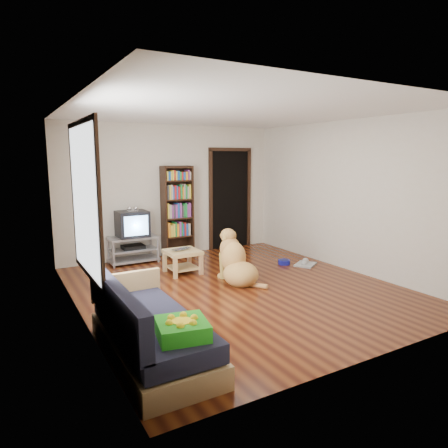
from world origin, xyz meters
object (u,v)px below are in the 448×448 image
laptop (183,250)px  dog_bowl (284,262)px  green_cushion (182,329)px  sofa (147,332)px  coffee_table (183,257)px  bookshelf (177,206)px  dog (236,263)px  crt_tv (132,223)px  grey_rag (305,264)px  tv_stand (133,248)px

laptop → dog_bowl: size_ratio=1.61×
green_cushion → laptop: green_cushion is taller
sofa → coffee_table: (1.49, 2.52, 0.02)m
dog_bowl → bookshelf: size_ratio=0.12×
bookshelf → coffee_table: 1.47m
dog_bowl → dog: size_ratio=0.21×
green_cushion → coffee_table: green_cushion is taller
crt_tv → bookshelf: bearing=4.3°
grey_rag → coffee_table: bearing=163.1°
grey_rag → sofa: bearing=-153.0°
laptop → sofa: 2.91m
dog_bowl → coffee_table: coffee_table is taller
laptop → coffee_table: (0.00, 0.03, -0.13)m
dog_bowl → bookshelf: 2.36m
coffee_table → dog: bearing=-59.2°
grey_rag → tv_stand: tv_stand is taller
crt_tv → laptop: bearing=-65.8°
dog_bowl → crt_tv: 2.93m
dog_bowl → laptop: bearing=168.5°
laptop → grey_rag: (2.17, -0.63, -0.40)m
grey_rag → tv_stand: size_ratio=0.44×
sofa → tv_stand: bearing=75.0°
tv_stand → coffee_table: (0.52, -1.11, 0.01)m
crt_tv → coffee_table: bearing=-65.3°
grey_rag → tv_stand: 3.23m
grey_rag → crt_tv: (-2.69, 1.79, 0.73)m
sofa → coffee_table: 2.93m
dog_bowl → dog: 1.45m
green_cushion → grey_rag: (3.54, 2.43, -0.48)m
green_cushion → dog_bowl: size_ratio=1.95×
sofa → coffee_table: sofa is taller
bookshelf → sofa: (-1.92, -3.72, -0.74)m
laptop → bookshelf: bearing=52.8°
crt_tv → sofa: crt_tv is taller
coffee_table → grey_rag: bearing=-16.9°
laptop → coffee_table: 0.14m
sofa → dog: dog is taller
dog_bowl → bookshelf: bookshelf is taller
bookshelf → crt_tv: bearing=-175.7°
dog → laptop: bearing=121.6°
laptop → grey_rag: bearing=-34.1°
grey_rag → tv_stand: bearing=146.7°
green_cushion → tv_stand: bearing=89.7°
dog_bowl → tv_stand: (-2.39, 1.52, 0.23)m
green_cushion → laptop: 3.35m
coffee_table → tv_stand: bearing=115.2°
grey_rag → sofa: 4.12m
dog_bowl → grey_rag: 0.39m
crt_tv → bookshelf: (0.95, 0.07, 0.26)m
dog_bowl → crt_tv: size_ratio=0.38×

